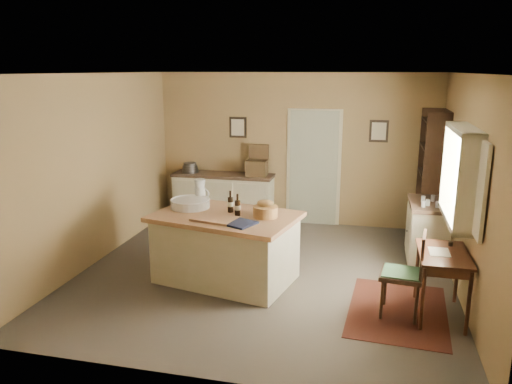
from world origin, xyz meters
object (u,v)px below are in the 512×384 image
work_island (225,245)px  writing_desk (443,261)px  right_cabinet (427,232)px  desk_chair (402,275)px  shelving_unit (434,177)px  sideboard (224,196)px

work_island → writing_desk: (2.67, -0.41, 0.19)m
writing_desk → right_cabinet: right_cabinet is taller
desk_chair → right_cabinet: right_cabinet is taller
right_cabinet → shelving_unit: 1.21m
shelving_unit → desk_chair: bearing=-101.9°
work_island → right_cabinet: (2.67, 1.28, -0.02)m
work_island → right_cabinet: work_island is taller
right_cabinet → sideboard: bearing=160.3°
right_cabinet → shelving_unit: bearing=81.4°
sideboard → shelving_unit: (3.61, -0.20, 0.58)m
sideboard → right_cabinet: bearing=-19.7°
writing_desk → work_island: bearing=171.2°
desk_chair → writing_desk: bearing=18.6°
work_island → right_cabinet: bearing=37.7°
sideboard → shelving_unit: size_ratio=0.87×
sideboard → right_cabinet: size_ratio=1.86×
work_island → shelving_unit: shelving_unit is taller
work_island → shelving_unit: 3.70m
sideboard → desk_chair: size_ratio=1.88×
desk_chair → right_cabinet: (0.44, 1.78, -0.03)m
sideboard → writing_desk: sideboard is taller
work_island → desk_chair: bearing=-0.7°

